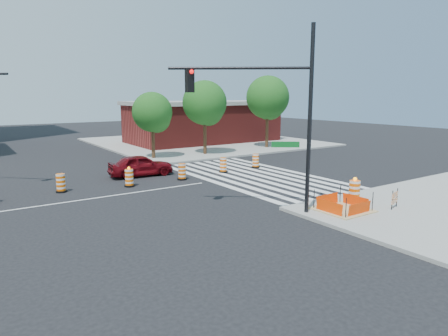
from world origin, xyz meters
The scene contains 18 objects.
ground centered at (0.00, 0.00, 0.00)m, with size 120.00×120.00×0.00m, color black.
sidewalk_ne centered at (18.00, 18.00, 0.07)m, with size 22.00×22.00×0.15m, color gray.
crosswalk_east centered at (10.95, 0.00, 0.01)m, with size 6.75×13.50×0.01m.
lane_centerline centered at (0.00, 0.00, 0.01)m, with size 14.00×0.12×0.01m, color silver.
excavation_pit centered at (9.00, -9.00, 0.22)m, with size 2.20×2.20×0.90m.
brick_storefront centered at (18.00, 18.00, 2.32)m, with size 16.50×8.50×4.60m.
red_coupe centered at (4.79, 4.12, 0.71)m, with size 1.68×4.18×1.42m, color #60080E.
signal_pole_se centered at (6.09, -7.27, 4.94)m, with size 4.97×3.75×8.05m.
pit_drum centered at (10.42, -8.50, 0.68)m, with size 0.65×0.65×1.27m.
barricade centered at (11.24, -10.11, 0.64)m, with size 0.73×0.23×0.88m.
tree_north_c centered at (8.35, 9.97, 3.72)m, with size 3.28×3.26×5.54m.
tree_north_d centered at (13.10, 9.55, 4.39)m, with size 3.85×3.85×6.54m.
tree_north_e centered at (20.57, 9.98, 4.80)m, with size 4.21×4.21×7.15m.
median_drum_3 centered at (-0.61, 2.37, 0.48)m, with size 0.60×0.60×1.02m.
median_drum_4 centered at (3.00, 1.56, 0.49)m, with size 0.60×0.60×1.18m.
median_drum_5 centered at (6.46, 1.52, 0.48)m, with size 0.60×0.60×1.02m.
median_drum_6 centered at (9.97, 2.07, 0.48)m, with size 0.60×0.60×1.02m.
median_drum_7 centered at (12.94, 2.21, 0.48)m, with size 0.60×0.60×1.02m.
Camera 1 is at (-5.19, -20.38, 5.28)m, focal length 32.00 mm.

